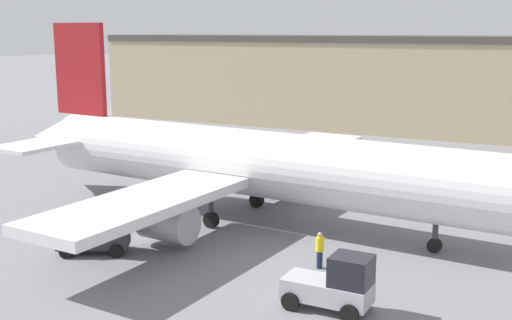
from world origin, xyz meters
TOP-DOWN VIEW (x-y plane):
  - ground_plane at (0.00, 0.00)m, footprint 400.00×400.00m
  - airplane at (-0.92, 0.06)m, footprint 35.85×28.62m
  - ground_crew_worker at (6.05, -5.31)m, footprint 0.38×0.38m
  - baggage_tug at (8.26, -9.26)m, footprint 3.45×1.80m
  - belt_loader_truck at (-4.34, -8.31)m, footprint 3.66×2.99m

SIDE VIEW (x-z plane):
  - ground_plane at x=0.00m, z-range 0.00..0.00m
  - ground_crew_worker at x=6.05m, z-range 0.06..1.78m
  - belt_loader_truck at x=-4.34m, z-range -0.07..2.11m
  - baggage_tug at x=8.26m, z-range -0.10..2.23m
  - airplane at x=-0.92m, z-range -2.29..8.91m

